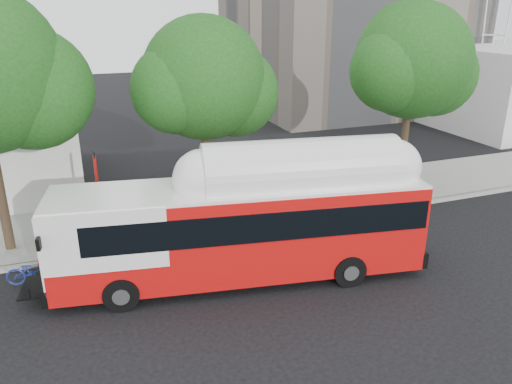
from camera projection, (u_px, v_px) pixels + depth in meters
ground at (283, 277)px, 17.37m from camera, size 120.00×120.00×0.00m
sidewalk at (226, 209)px, 23.04m from camera, size 60.00×5.00×0.15m
curb_strip at (245, 231)px, 20.76m from camera, size 60.00×0.30×0.15m
red_curb_segment at (174, 242)px, 19.76m from camera, size 10.00×0.32×0.16m
street_tree_mid at (213, 83)px, 20.41m from camera, size 5.75×5.00×8.62m
street_tree_right at (419, 65)px, 23.45m from camera, size 6.21×5.40×9.18m
transit_bus at (244, 230)px, 16.74m from camera, size 13.34×4.63×3.88m
signal_pole at (100, 202)px, 18.37m from camera, size 0.12×0.38×4.06m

